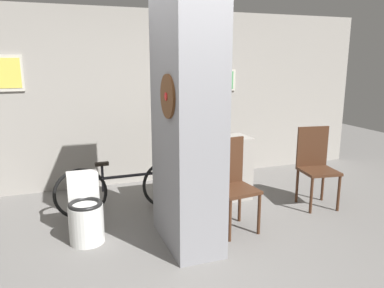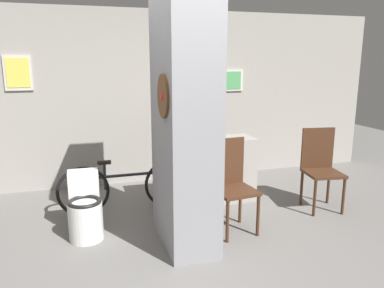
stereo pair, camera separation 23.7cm
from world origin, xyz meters
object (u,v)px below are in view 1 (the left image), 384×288
(toilet, at_px, (85,213))
(chair_by_doorway, at_px, (316,163))
(chair_near_pillar, at_px, (232,181))
(bicycle, at_px, (125,188))
(bottle_tall, at_px, (218,128))

(toilet, relative_size, chair_by_doorway, 0.67)
(chair_near_pillar, bearing_deg, toilet, 163.66)
(bicycle, relative_size, bottle_tall, 4.91)
(chair_by_doorway, bearing_deg, chair_near_pillar, -160.04)
(toilet, height_order, chair_by_doorway, chair_by_doorway)
(chair_by_doorway, xyz_separation_m, bottle_tall, (-1.09, 0.69, 0.42))
(bicycle, distance_m, bottle_tall, 1.45)
(chair_by_doorway, distance_m, bottle_tall, 1.35)
(chair_by_doorway, height_order, bicycle, chair_by_doorway)
(toilet, distance_m, bicycle, 0.78)
(toilet, relative_size, bicycle, 0.41)
(chair_near_pillar, xyz_separation_m, chair_by_doorway, (1.34, 0.27, 0.00))
(toilet, height_order, chair_near_pillar, chair_near_pillar)
(toilet, height_order, bicycle, toilet)
(chair_near_pillar, xyz_separation_m, bottle_tall, (0.26, 0.95, 0.42))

